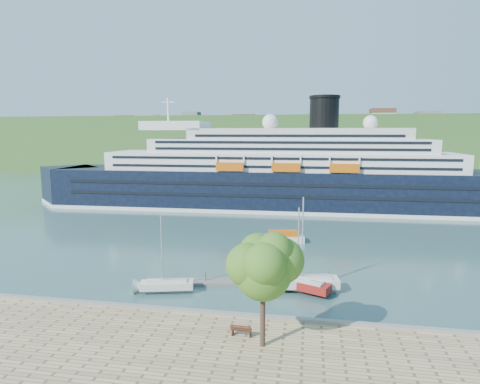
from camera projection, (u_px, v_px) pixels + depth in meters
name	position (u px, v px, depth m)	size (l,w,h in m)	color
ground	(219.00, 324.00, 36.85)	(400.00, 400.00, 0.00)	#2B4D4B
far_hillside	(293.00, 145.00, 176.31)	(400.00, 50.00, 24.00)	#315B24
quay_coping	(219.00, 313.00, 36.48)	(220.00, 0.50, 0.30)	slate
cruise_ship	(270.00, 153.00, 91.43)	(113.34, 16.50, 25.45)	black
park_bench	(241.00, 329.00, 32.64)	(1.75, 0.72, 1.12)	#4A2315
promenade_tree	(263.00, 285.00, 30.46)	(5.95, 5.95, 9.85)	#34651A
floating_pontoon	(251.00, 282.00, 46.76)	(16.24, 1.98, 0.36)	slate
sailboat_white_near	(166.00, 256.00, 43.50)	(6.37, 1.77, 8.23)	silver
sailboat_red	(302.00, 253.00, 43.39)	(6.98, 1.94, 9.01)	maroon
sailboat_white_far	(307.00, 247.00, 43.67)	(7.81, 2.17, 10.08)	silver
tender_launch	(283.00, 236.00, 64.07)	(6.74, 2.31, 1.86)	#CA570B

